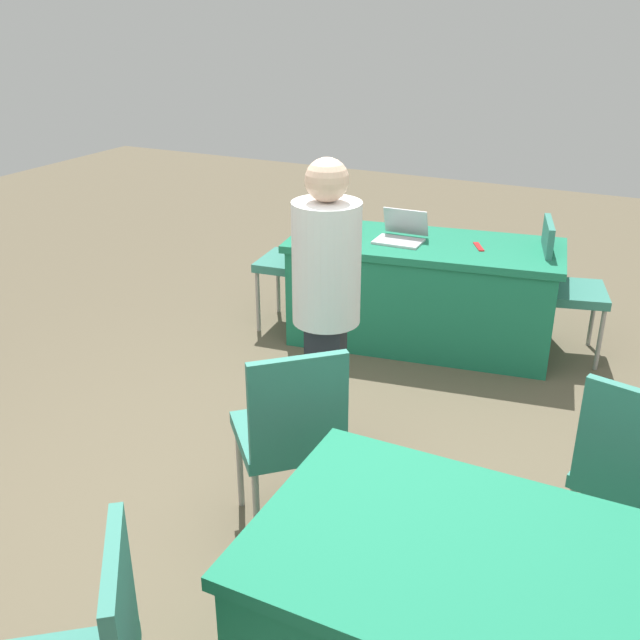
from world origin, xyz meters
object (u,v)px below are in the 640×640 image
Objects in this scene: table_foreground at (422,292)px; chair_aisle at (636,469)px; person_organiser at (326,300)px; yarn_ball at (352,230)px; chair_near_front at (300,254)px; scissors_red at (479,247)px; laptop_silver at (401,235)px; chair_back_row at (562,281)px; chair_tucked_right at (291,429)px.

chair_aisle reaches higher than table_foreground.
person_organiser is 1.53m from yarn_ball.
chair_aisle is 2.68m from yarn_ball.
scissors_red is (-1.25, -0.20, 0.18)m from chair_near_front.
yarn_ball is at bearing -92.32° from chair_near_front.
laptop_silver is at bearing -107.47° from scissors_red.
person_organiser is (0.90, 1.77, 0.35)m from chair_back_row.
chair_tucked_right is 2.22m from yarn_ball.
laptop_silver is 1.81× the size of scissors_red.
chair_near_front is at bearing 157.35° from chair_aisle.
chair_aisle is 2.92× the size of laptop_silver.
chair_tucked_right is (-0.16, 2.24, 0.18)m from table_foreground.
table_foreground is 18.30× the size of yarn_ball.
table_foreground is at bearing -110.50° from scissors_red.
person_organiser reaches higher than chair_tucked_right.
scissors_red is at bearing -172.65° from table_foreground.
laptop_silver is (-0.73, -0.11, 0.21)m from chair_near_front.
laptop_silver is at bearing 55.40° from chair_tucked_right.
chair_near_front is 1.01× the size of chair_tucked_right.
chair_back_row is at bearing -167.36° from table_foreground.
table_foreground is 2.00× the size of chair_near_front.
chair_tucked_right is 1.02× the size of chair_back_row.
yarn_ball is 0.87m from scissors_red.
chair_near_front reaches higher than chair_aisle.
chair_near_front reaches higher than chair_back_row.
chair_tucked_right is 1.41m from chair_aisle.
chair_near_front is 0.76m from laptop_silver.
table_foreground is at bearing 141.95° from chair_aisle.
chair_near_front reaches higher than laptop_silver.
chair_back_row is 2.89× the size of laptop_silver.
chair_tucked_right is 5.35× the size of scissors_red.
person_organiser is at bearing -40.23° from scissors_red.
person_organiser is at bearing 90.13° from table_foreground.
scissors_red is at bearing 134.08° from chair_aisle.
scissors_red is (-0.36, -0.05, 0.37)m from table_foreground.
chair_tucked_right is 0.60× the size of person_organiser.
chair_near_front is 2.33m from chair_tucked_right.
chair_back_row is (0.62, -2.08, -0.01)m from chair_aisle.
chair_near_front is at bearing 9.85° from table_foreground.
chair_near_front is at bearing -108.71° from scissors_red.
person_organiser is at bearing -154.06° from chair_near_front.
chair_back_row is 0.59× the size of person_organiser.
table_foreground is 1.65m from person_organiser.
chair_aisle reaches higher than scissors_red.
chair_near_front reaches higher than scissors_red.
chair_back_row is 1.12m from laptop_silver.
chair_tucked_right is at bearing -3.64° from person_organiser.
chair_tucked_right is at bearing 96.90° from laptop_silver.
laptop_silver reaches higher than scissors_red.
chair_back_row is 8.82× the size of yarn_ball.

